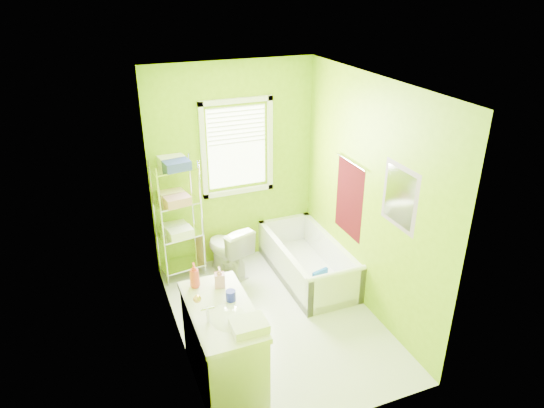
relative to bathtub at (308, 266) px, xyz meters
name	(u,v)px	position (x,y,z in m)	size (l,w,h in m)	color
ground	(277,319)	(-0.69, -0.64, -0.16)	(2.90, 2.90, 0.00)	silver
room_envelope	(277,192)	(-0.69, -0.64, 1.39)	(2.14, 2.94, 2.62)	#7CAA08
window	(237,143)	(-0.64, 0.78, 1.45)	(0.92, 0.05, 1.22)	white
door	(202,324)	(-1.72, -1.64, 0.84)	(0.09, 0.80, 2.00)	white
right_wall_decor	(368,198)	(0.35, -0.66, 1.16)	(0.04, 1.48, 1.17)	#41070A
bathtub	(308,266)	(0.00, 0.00, 0.00)	(0.73, 1.56, 0.50)	white
toilet	(228,249)	(-0.90, 0.46, 0.18)	(0.39, 0.68, 0.69)	white
vanity	(223,342)	(-1.47, -1.27, 0.28)	(0.56, 1.08, 1.07)	silver
wire_shelf_unit	(178,207)	(-1.45, 0.64, 0.79)	(0.56, 0.45, 1.57)	silver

